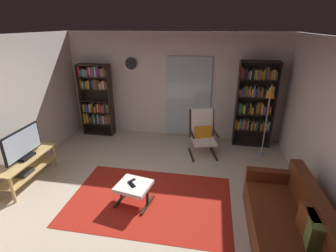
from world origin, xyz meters
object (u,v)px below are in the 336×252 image
object	(u,v)px
leather_sofa	(289,225)
tv_remote	(131,181)
bookshelf_near_sofa	(255,102)
bookshelf_near_tv	(96,99)
lounge_armchair	(203,131)
television	(23,145)
tv_stand	(27,166)
wall_clock	(131,64)
ottoman	(134,188)
cell_phone	(132,185)
floor_lamp_by_shelf	(270,99)

from	to	relation	value
leather_sofa	tv_remote	xyz separation A→B (m)	(-2.32, 0.51, 0.07)
bookshelf_near_sofa	leather_sofa	size ratio (longest dim) A/B	1.10
bookshelf_near_tv	lounge_armchair	world-z (taller)	bookshelf_near_tv
television	tv_remote	size ratio (longest dim) A/B	6.18
tv_stand	bookshelf_near_sofa	world-z (taller)	bookshelf_near_sofa
tv_stand	wall_clock	distance (m)	3.25
tv_stand	tv_remote	world-z (taller)	tv_stand
tv_stand	ottoman	world-z (taller)	tv_stand
lounge_armchair	cell_phone	xyz separation A→B (m)	(-1.02, -1.98, -0.17)
leather_sofa	ottoman	xyz separation A→B (m)	(-2.26, 0.43, -0.00)
leather_sofa	lounge_armchair	xyz separation A→B (m)	(-1.26, 2.39, 0.24)
bookshelf_near_sofa	ottoman	size ratio (longest dim) A/B	3.37
television	leather_sofa	distance (m)	4.45
bookshelf_near_tv	ottoman	bearing A→B (deg)	-55.82
bookshelf_near_sofa	bookshelf_near_tv	bearing A→B (deg)	-179.78
bookshelf_near_sofa	cell_phone	bearing A→B (deg)	-129.07
television	cell_phone	xyz separation A→B (m)	(2.10, -0.29, -0.39)
bookshelf_near_sofa	leather_sofa	bearing A→B (deg)	-87.85
lounge_armchair	cell_phone	size ratio (longest dim) A/B	7.30
tv_stand	lounge_armchair	xyz separation A→B (m)	(3.12, 1.71, 0.20)
television	wall_clock	size ratio (longest dim) A/B	3.07
tv_stand	leather_sofa	world-z (taller)	leather_sofa
television	lounge_armchair	bearing A→B (deg)	28.53
lounge_armchair	floor_lamp_by_shelf	xyz separation A→B (m)	(1.34, 0.14, 0.79)
bookshelf_near_sofa	wall_clock	size ratio (longest dim) A/B	6.95
wall_clock	leather_sofa	bearing A→B (deg)	-46.22
leather_sofa	wall_clock	distance (m)	4.78
bookshelf_near_sofa	tv_remote	xyz separation A→B (m)	(-2.21, -2.56, -0.70)
tv_remote	cell_phone	size ratio (longest dim) A/B	1.03
ottoman	leather_sofa	bearing A→B (deg)	-10.78
bookshelf_near_tv	lounge_armchair	xyz separation A→B (m)	(2.79, -0.66, -0.44)
tv_stand	leather_sofa	size ratio (longest dim) A/B	0.71
bookshelf_near_tv	television	bearing A→B (deg)	-98.03
tv_remote	cell_phone	distance (m)	0.11
bookshelf_near_sofa	lounge_armchair	world-z (taller)	bookshelf_near_sofa
tv_stand	bookshelf_near_sofa	xyz separation A→B (m)	(4.26, 2.39, 0.74)
bookshelf_near_sofa	tv_remote	bearing A→B (deg)	-130.80
wall_clock	bookshelf_near_sofa	bearing A→B (deg)	-3.77
leather_sofa	floor_lamp_by_shelf	world-z (taller)	floor_lamp_by_shelf
tv_remote	wall_clock	world-z (taller)	wall_clock
television	cell_phone	world-z (taller)	television
bookshelf_near_tv	leather_sofa	world-z (taller)	bookshelf_near_tv
leather_sofa	ottoman	distance (m)	2.30
television	leather_sofa	world-z (taller)	television
tv_stand	wall_clock	size ratio (longest dim) A/B	4.46
floor_lamp_by_shelf	bookshelf_near_sofa	bearing A→B (deg)	110.07
bookshelf_near_tv	bookshelf_near_sofa	size ratio (longest dim) A/B	0.91
tv_stand	cell_phone	distance (m)	2.12
bookshelf_near_tv	floor_lamp_by_shelf	xyz separation A→B (m)	(4.12, -0.53, 0.35)
bookshelf_near_sofa	leather_sofa	distance (m)	3.16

